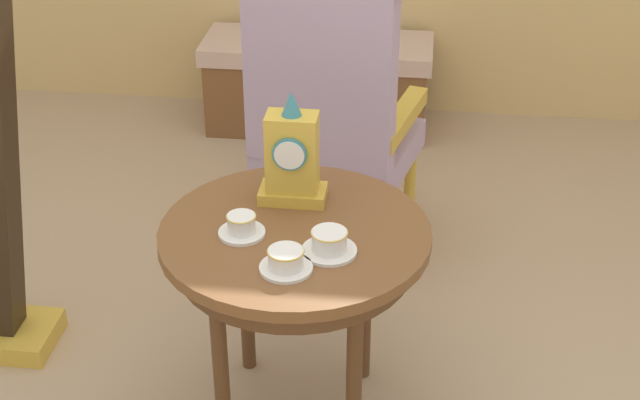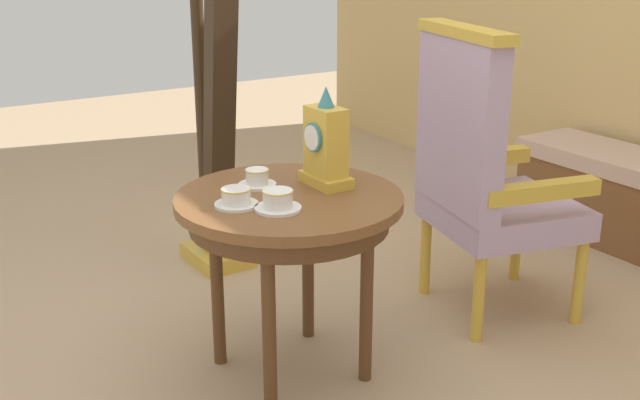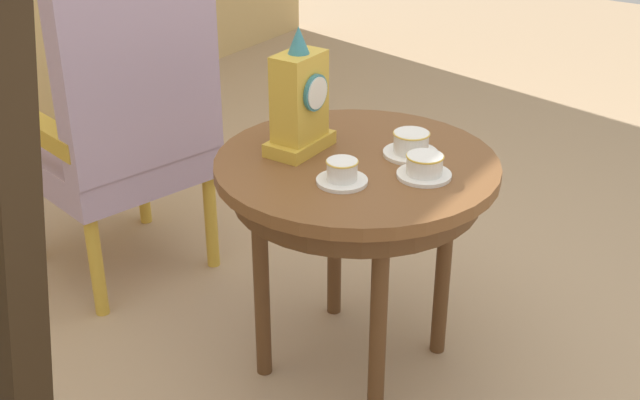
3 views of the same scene
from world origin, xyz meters
name	(u,v)px [view 1 (image 1 of 3)]	position (x,y,z in m)	size (l,w,h in m)	color
ground_plane	(275,397)	(0.00, 0.00, 0.00)	(10.00, 10.00, 0.00)	tan
side_table	(295,252)	(0.08, -0.04, 0.57)	(0.75, 0.75, 0.65)	brown
teacup_left	(242,226)	(-0.06, -0.09, 0.67)	(0.13, 0.13, 0.06)	white
teacup_right	(286,261)	(0.08, -0.24, 0.67)	(0.14, 0.14, 0.06)	white
teacup_center	(329,243)	(0.18, -0.14, 0.68)	(0.15, 0.15, 0.06)	white
mantel_clock	(292,158)	(0.05, 0.12, 0.78)	(0.19, 0.11, 0.34)	gold
armchair	(331,115)	(0.08, 0.82, 0.59)	(0.65, 0.64, 1.14)	#B299B7
window_bench	(318,84)	(-0.10, 1.95, 0.22)	(1.08, 0.40, 0.44)	#CCA893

